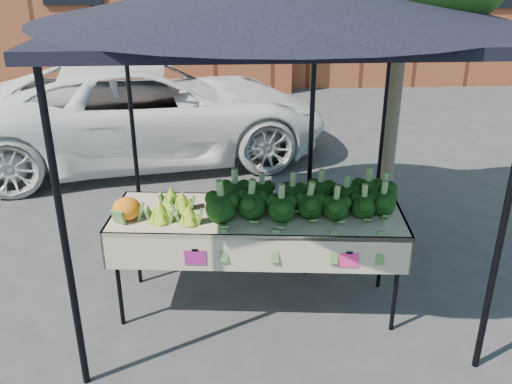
% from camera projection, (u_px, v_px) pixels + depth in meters
% --- Properties ---
extents(ground, '(90.00, 90.00, 0.00)m').
position_uv_depth(ground, '(286.00, 311.00, 4.78)').
color(ground, '#303032').
extents(table, '(2.46, 1.02, 0.90)m').
position_uv_depth(table, '(257.00, 260.00, 4.69)').
color(table, '#BEAE91').
rests_on(table, ground).
extents(canopy, '(3.16, 3.16, 2.74)m').
position_uv_depth(canopy, '(270.00, 137.00, 4.85)').
color(canopy, black).
rests_on(canopy, ground).
extents(broccoli_heap, '(1.63, 0.60, 0.29)m').
position_uv_depth(broccoli_heap, '(305.00, 194.00, 4.50)').
color(broccoli_heap, black).
rests_on(broccoli_heap, table).
extents(romanesco_cluster, '(0.46, 0.60, 0.23)m').
position_uv_depth(romanesco_cluster, '(176.00, 200.00, 4.47)').
color(romanesco_cluster, '#A0BD26').
rests_on(romanesco_cluster, table).
extents(cauliflower_pair, '(0.23, 0.23, 0.20)m').
position_uv_depth(cauliflower_pair, '(127.00, 207.00, 4.37)').
color(cauliflower_pair, orange).
rests_on(cauliflower_pair, table).
extents(street_tree, '(1.88, 1.88, 3.70)m').
position_uv_depth(street_tree, '(397.00, 71.00, 5.13)').
color(street_tree, '#1E4C14').
rests_on(street_tree, ground).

